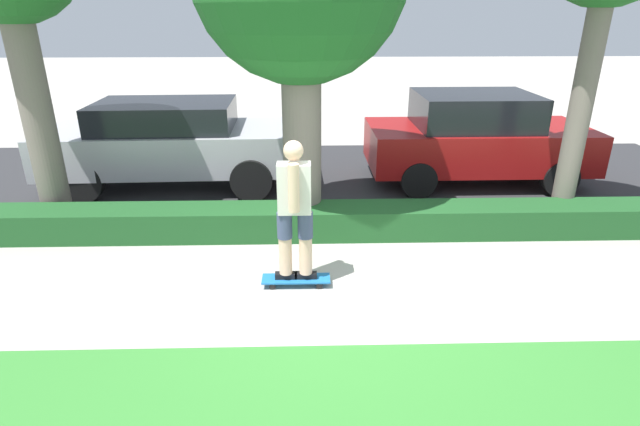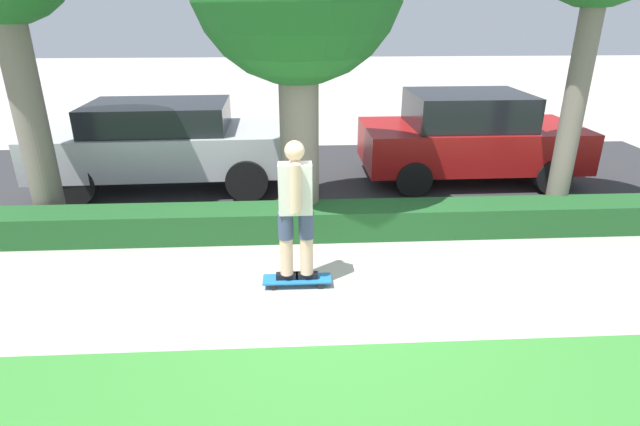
# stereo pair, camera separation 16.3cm
# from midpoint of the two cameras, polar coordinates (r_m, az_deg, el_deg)

# --- Properties ---
(ground_plane) EXTENTS (60.00, 60.00, 0.00)m
(ground_plane) POSITION_cam_midpoint_polar(r_m,az_deg,el_deg) (5.91, 2.91, -9.06)
(ground_plane) COLOR #ADA89E
(street_asphalt) EXTENTS (15.39, 5.00, 0.01)m
(street_asphalt) POSITION_cam_midpoint_polar(r_m,az_deg,el_deg) (9.73, 1.08, 3.98)
(street_asphalt) COLOR #2D2D30
(street_asphalt) RESTS_ON ground_plane
(hedge_row) EXTENTS (15.39, 0.60, 0.44)m
(hedge_row) POSITION_cam_midpoint_polar(r_m,az_deg,el_deg) (7.23, 2.01, -0.92)
(hedge_row) COLOR #1E5123
(hedge_row) RESTS_ON ground_plane
(skateboard) EXTENTS (0.81, 0.24, 0.10)m
(skateboard) POSITION_cam_midpoint_polar(r_m,az_deg,el_deg) (6.02, -1.97, -7.58)
(skateboard) COLOR #1E6BAD
(skateboard) RESTS_ON ground_plane
(skater_person) EXTENTS (0.50, 0.43, 1.68)m
(skater_person) POSITION_cam_midpoint_polar(r_m,az_deg,el_deg) (5.62, -2.09, 0.52)
(skater_person) COLOR black
(skater_person) RESTS_ON skateboard
(parked_car_front) EXTENTS (4.67, 1.91, 1.55)m
(parked_car_front) POSITION_cam_midpoint_polar(r_m,az_deg,el_deg) (9.50, -15.88, 7.83)
(parked_car_front) COLOR #B7B7BC
(parked_car_front) RESTS_ON ground_plane
(parked_car_middle) EXTENTS (4.03, 1.93, 1.65)m
(parked_car_middle) POSITION_cam_midpoint_polar(r_m,az_deg,el_deg) (9.85, 17.83, 8.21)
(parked_car_middle) COLOR maroon
(parked_car_middle) RESTS_ON ground_plane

